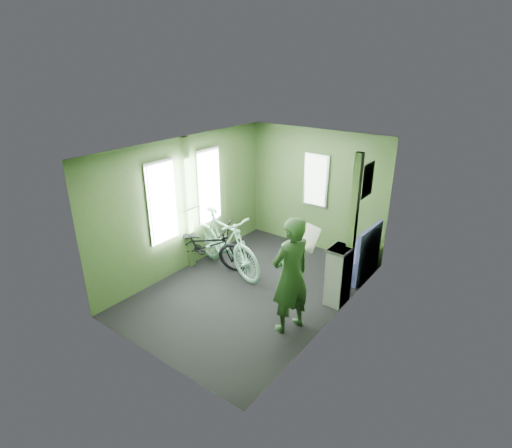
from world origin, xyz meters
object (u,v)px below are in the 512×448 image
Objects in this scene: bicycle_black at (205,267)px; bicycle_mint at (226,270)px; bench_seat at (356,260)px; waste_box at (338,276)px; passenger at (291,275)px.

bicycle_mint is at bearing -87.73° from bicycle_black.
bicycle_black is 1.81× the size of bench_seat.
bicycle_black is 2.44m from waste_box.
bench_seat is at bearing -164.95° from passenger.
waste_box is at bearing -68.59° from bicycle_mint.
bicycle_black is at bearing -170.53° from waste_box.
passenger reaches higher than bicycle_black.
bench_seat is at bearing -77.40° from bicycle_black.
bicycle_mint is at bearing -93.27° from passenger.
bench_seat reaches higher than bicycle_mint.
bicycle_mint reaches higher than bicycle_black.
bicycle_mint is at bearing -172.78° from waste_box.
bench_seat is (2.25, 1.37, 0.27)m from bicycle_black.
waste_box is (0.25, 0.97, -0.37)m from passenger.
waste_box is at bearing -99.23° from bicycle_black.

